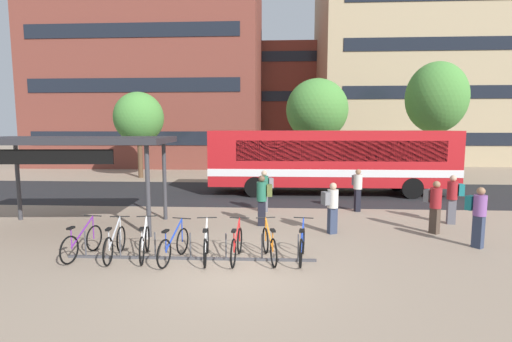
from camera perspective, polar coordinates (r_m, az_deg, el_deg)
The scene contains 26 objects.
ground at distance 9.09m, azimuth -2.84°, elevation -14.96°, with size 200.00×200.00×0.00m, color gray.
bus_lane_asphalt at distance 19.32m, azimuth 0.43°, elevation -3.35°, with size 80.00×7.20×0.01m, color #232326.
city_bus at distance 19.25m, azimuth 10.98°, elevation 1.81°, with size 12.04×2.63×3.20m.
bike_rack at distance 9.91m, azimuth -9.92°, elevation -12.60°, with size 6.37×0.13×0.70m.
parked_bicycle_purple_0 at distance 10.84m, azimuth -24.92°, elevation -9.85°, with size 0.52×1.72×0.99m.
parked_bicycle_silver_1 at distance 10.41m, azimuth -20.69°, elevation -10.32°, with size 0.52×1.72×0.99m.
parked_bicycle_white_2 at distance 10.21m, azimuth -16.59°, elevation -10.51°, with size 0.56×1.70×0.99m.
parked_bicycle_blue_3 at distance 9.81m, azimuth -12.40°, elevation -11.09°, with size 0.54×1.70×0.99m.
parked_bicycle_white_4 at distance 9.73m, azimuth -7.59°, elevation -11.14°, with size 0.52×1.72×0.99m.
parked_bicycle_red_5 at distance 9.65m, azimuth -2.96°, elevation -11.25°, with size 0.52×1.72×0.99m.
parked_bicycle_orange_6 at distance 9.66m, azimuth 2.04°, elevation -11.22°, with size 0.58×1.69×0.99m.
parked_bicycle_blue_7 at distance 9.71m, azimuth 7.03°, elevation -11.18°, with size 0.52×1.72×0.99m.
transit_shelter at distance 13.64m, azimuth -25.89°, elevation 3.83°, with size 6.27×3.43×3.03m.
commuter_grey_pack_0 at distance 14.91m, azimuth 1.36°, elevation -2.62°, with size 0.60×0.47×1.66m.
commuter_grey_pack_1 at distance 12.06m, azimuth 11.44°, elevation -5.01°, with size 0.60×0.49×1.63m.
commuter_teal_pack_2 at distance 14.69m, azimuth 27.81°, elevation -3.38°, with size 0.56×0.38×1.71m.
commuter_teal_pack_3 at distance 12.15m, azimuth 30.72°, elevation -5.47°, with size 0.56×0.60×1.71m.
commuter_olive_pack_4 at distance 12.78m, azimuth 1.02°, elevation -3.95°, with size 0.54×0.37×1.74m.
commuter_grey_pack_5 at distance 13.15m, azimuth 25.53°, elevation -4.46°, with size 0.55×0.60×1.68m.
commuter_grey_pack_6 at distance 15.53m, azimuth 15.18°, elevation -2.34°, with size 0.38×0.56×1.71m.
street_tree_0 at distance 27.07m, azimuth 25.76°, elevation 10.00°, with size 3.82×3.82×7.54m.
street_tree_1 at distance 26.23m, azimuth -17.40°, elevation 7.73°, with size 3.25×3.25×5.70m.
street_tree_2 at distance 26.26m, azimuth 9.25°, elevation 9.18°, with size 4.21×4.21×6.68m.
building_left_wing at distance 37.70m, azimuth -14.90°, elevation 14.02°, with size 19.40×12.31×16.71m.
building_right_wing at distance 42.26m, azimuth 25.03°, elevation 14.91°, with size 21.80×12.07×19.79m.
building_centre_block at distance 47.96m, azimuth 4.05°, elevation 10.17°, with size 19.97×12.57×12.70m.
Camera 1 is at (0.90, -8.41, 3.34)m, focal length 26.29 mm.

